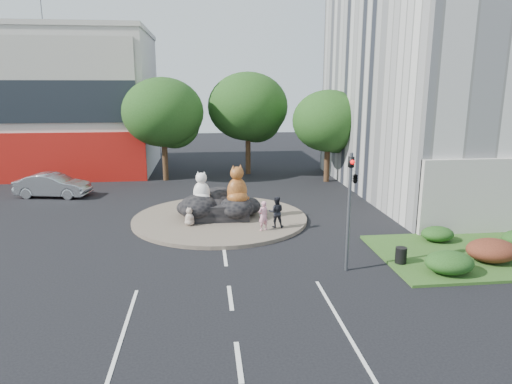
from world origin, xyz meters
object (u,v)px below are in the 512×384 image
(kitten_calico, at_px, (189,216))
(pedestrian_dark, at_px, (276,212))
(cat_white, at_px, (201,187))
(pedestrian_pink, at_px, (263,216))
(litter_bin, at_px, (401,255))
(cat_tabby, at_px, (237,184))
(kitten_white, at_px, (263,211))
(parked_car, at_px, (53,185))

(kitten_calico, distance_m, pedestrian_dark, 4.71)
(pedestrian_dark, bearing_deg, cat_white, -21.81)
(cat_white, height_order, kitten_calico, cat_white)
(pedestrian_pink, bearing_deg, kitten_calico, -45.78)
(litter_bin, bearing_deg, pedestrian_dark, 130.20)
(litter_bin, bearing_deg, cat_tabby, 132.04)
(kitten_white, height_order, parked_car, parked_car)
(pedestrian_pink, xyz_separation_m, parked_car, (-13.52, 9.78, -0.16))
(pedestrian_pink, xyz_separation_m, litter_bin, (5.34, -4.97, -0.52))
(cat_white, distance_m, pedestrian_dark, 4.61)
(kitten_calico, xyz_separation_m, litter_bin, (9.20, -6.31, -0.24))
(cat_tabby, bearing_deg, kitten_white, -19.51)
(cat_white, relative_size, pedestrian_dark, 1.09)
(cat_white, xyz_separation_m, parked_car, (-10.34, 7.14, -1.19))
(kitten_white, bearing_deg, cat_tabby, 173.05)
(pedestrian_dark, xyz_separation_m, parked_car, (-14.27, 9.33, -0.21))
(cat_tabby, bearing_deg, cat_white, 149.79)
(cat_tabby, relative_size, parked_car, 0.44)
(cat_white, relative_size, kitten_calico, 1.80)
(cat_white, bearing_deg, kitten_calico, -106.40)
(cat_tabby, distance_m, litter_bin, 9.91)
(kitten_white, bearing_deg, pedestrian_dark, -82.63)
(kitten_calico, distance_m, parked_car, 12.83)
(parked_car, bearing_deg, cat_tabby, -110.28)
(kitten_calico, xyz_separation_m, parked_car, (-9.66, 8.45, 0.12))
(cat_tabby, relative_size, pedestrian_dark, 1.32)
(kitten_calico, relative_size, parked_car, 0.20)
(kitten_white, height_order, litter_bin, kitten_white)
(kitten_calico, height_order, kitten_white, kitten_calico)
(kitten_white, distance_m, pedestrian_dark, 1.92)
(kitten_calico, bearing_deg, parked_car, 177.09)
(cat_tabby, height_order, kitten_calico, cat_tabby)
(pedestrian_pink, height_order, parked_car, pedestrian_pink)
(kitten_calico, height_order, litter_bin, kitten_calico)
(kitten_white, relative_size, pedestrian_pink, 0.55)
(kitten_calico, distance_m, pedestrian_pink, 4.09)
(cat_tabby, xyz_separation_m, kitten_calico, (-2.67, -0.94, -1.50))
(cat_white, bearing_deg, cat_tabby, 0.47)
(cat_white, xyz_separation_m, kitten_white, (3.46, -0.37, -1.38))
(kitten_calico, xyz_separation_m, kitten_white, (4.14, 0.94, -0.08))
(parked_car, bearing_deg, litter_bin, -116.96)
(parked_car, bearing_deg, cat_white, -113.55)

